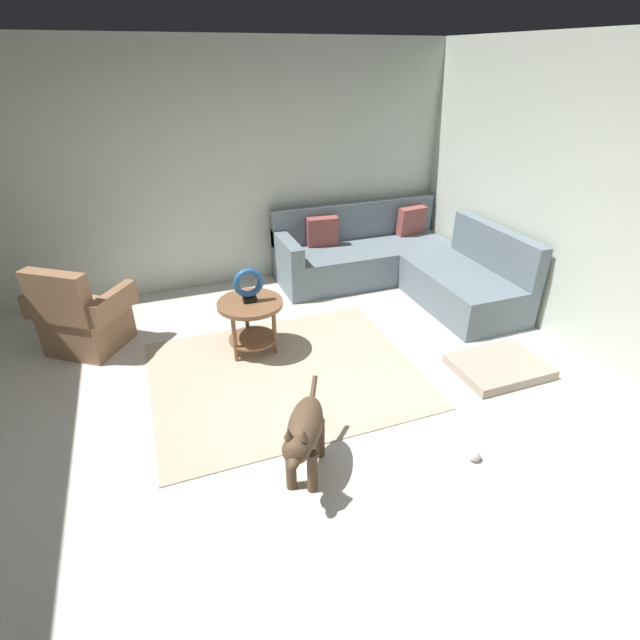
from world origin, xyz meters
The scene contains 11 objects.
ground_plane centered at (0.00, 0.00, -0.05)m, with size 6.00×6.00×0.10m, color silver.
wall_back centered at (0.00, 2.94, 1.35)m, with size 6.00×0.12×2.70m, color silver.
wall_right centered at (2.94, 0.00, 1.35)m, with size 0.12×6.00×2.70m, color silver.
area_rug centered at (0.15, 0.70, 0.01)m, with size 2.30×1.90×0.01m, color #BCAD93.
sectional_couch centered at (1.99, 2.02, 0.29)m, with size 2.20×2.25×0.88m.
armchair centered at (-1.50, 1.79, 0.32)m, with size 1.00×0.95×0.88m.
side_table centered at (-0.02, 1.16, 0.42)m, with size 0.60×0.60×0.54m.
torus_sculpture centered at (-0.02, 1.16, 0.71)m, with size 0.28×0.08×0.33m.
dog_bed_mat centered at (1.98, 0.08, 0.04)m, with size 0.80×0.60×0.09m, color #B2A38E.
dog centered at (-0.06, -0.47, 0.38)m, with size 0.47×0.77×0.63m.
dog_toy_ball centered at (1.10, -0.76, 0.04)m, with size 0.09×0.09×0.09m, color silver.
Camera 1 is at (-0.78, -2.70, 2.50)m, focal length 26.88 mm.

